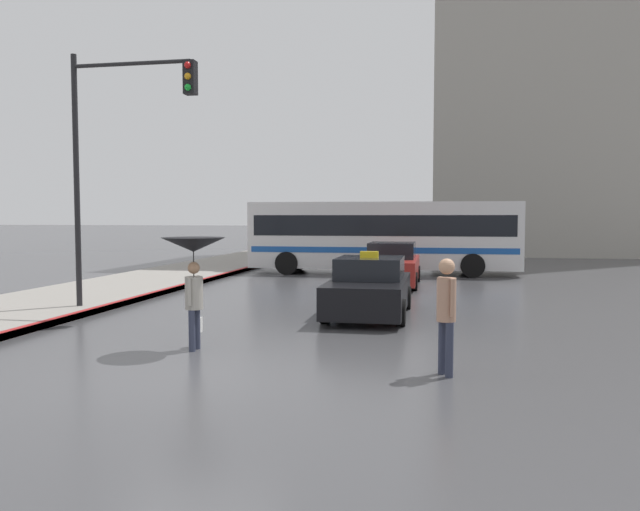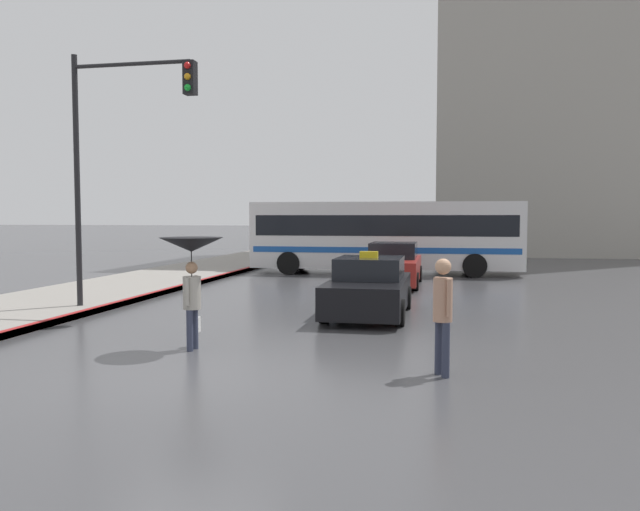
{
  "view_description": "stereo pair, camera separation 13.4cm",
  "coord_description": "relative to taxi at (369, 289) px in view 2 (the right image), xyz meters",
  "views": [
    {
      "loc": [
        3.69,
        -8.79,
        2.43
      ],
      "look_at": [
        0.61,
        7.32,
        1.4
      ],
      "focal_mm": 35.0,
      "sensor_mm": 36.0,
      "label": 1
    },
    {
      "loc": [
        3.82,
        -8.77,
        2.43
      ],
      "look_at": [
        0.61,
        7.32,
        1.4
      ],
      "focal_mm": 35.0,
      "sensor_mm": 36.0,
      "label": 2
    }
  ],
  "objects": [
    {
      "name": "city_bus",
      "position": [
        -0.67,
        11.32,
        1.03
      ],
      "size": [
        11.24,
        2.8,
        3.03
      ],
      "rotation": [
        0.0,
        0.0,
        1.59
      ],
      "color": "silver",
      "rests_on": "ground_plane"
    },
    {
      "name": "sedan_red",
      "position": [
        0.04,
        6.87,
        0.03
      ],
      "size": [
        1.91,
        4.55,
        1.5
      ],
      "rotation": [
        0.0,
        0.0,
        3.14
      ],
      "color": "maroon",
      "rests_on": "ground_plane"
    },
    {
      "name": "taxi",
      "position": [
        0.0,
        0.0,
        0.0
      ],
      "size": [
        1.91,
        4.2,
        1.58
      ],
      "rotation": [
        0.0,
        0.0,
        3.14
      ],
      "color": "black",
      "rests_on": "ground_plane"
    },
    {
      "name": "pedestrian_with_umbrella",
      "position": [
        -2.68,
        -4.57,
        1.03
      ],
      "size": [
        1.15,
        1.15,
        2.05
      ],
      "rotation": [
        0.0,
        0.0,
        1.54
      ],
      "color": "#2D3347",
      "rests_on": "ground_plane"
    },
    {
      "name": "traffic_light",
      "position": [
        -6.11,
        -0.85,
        3.76
      ],
      "size": [
        3.28,
        0.38,
        6.45
      ],
      "color": "black",
      "rests_on": "ground_plane"
    },
    {
      "name": "ground_plane",
      "position": [
        -2.02,
        -6.36,
        -0.66
      ],
      "size": [
        300.0,
        300.0,
        0.0
      ],
      "primitive_type": "plane",
      "color": "#424244"
    },
    {
      "name": "pedestrian_man",
      "position": [
        1.79,
        -5.57,
        0.41
      ],
      "size": [
        0.4,
        0.42,
        1.8
      ],
      "rotation": [
        0.0,
        0.0,
        -1.07
      ],
      "color": "#2D3347",
      "rests_on": "ground_plane"
    }
  ]
}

